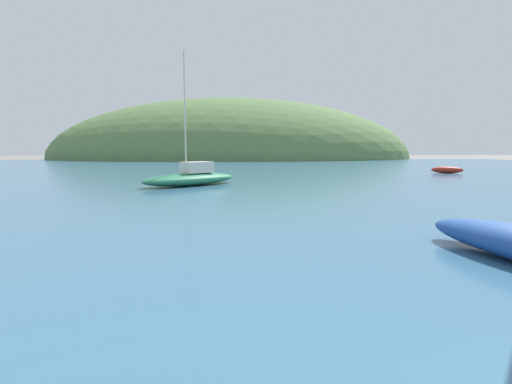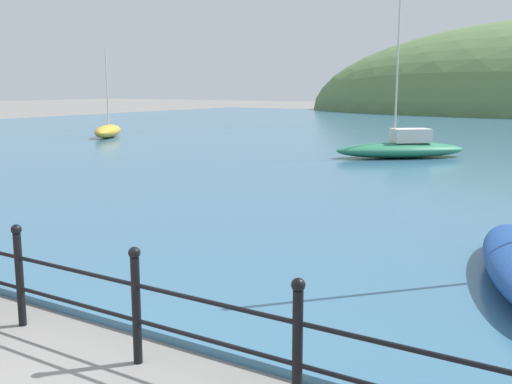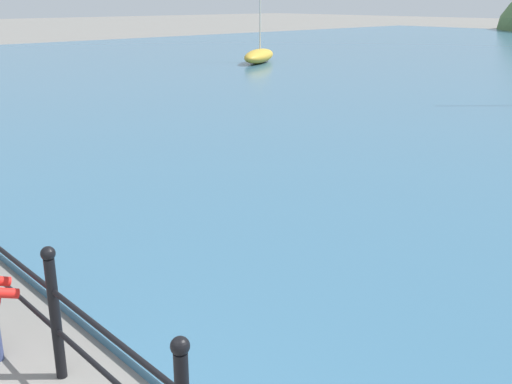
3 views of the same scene
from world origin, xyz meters
TOP-DOWN VIEW (x-y plane):
  - boat_far_right at (-18.98, 20.02)m, footprint 2.79×3.62m

SIDE VIEW (x-z plane):
  - boat_far_right at x=-18.98m, z-range -1.86..2.76m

